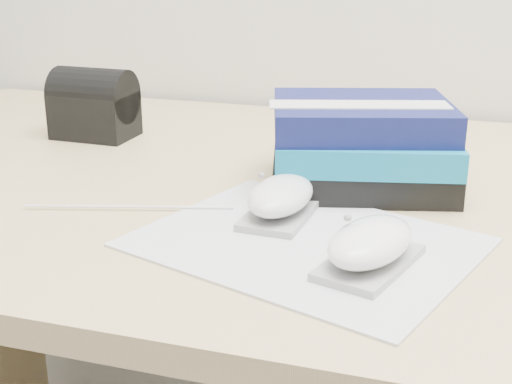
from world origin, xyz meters
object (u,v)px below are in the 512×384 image
(book_stack, at_px, (363,145))
(mouse_rear, at_px, (281,198))
(desk, at_px, (361,330))
(mouse_front, at_px, (370,245))
(pouch, at_px, (94,104))

(book_stack, bearing_deg, mouse_rear, -115.85)
(desk, xyz_separation_m, mouse_rear, (-0.07, -0.19, 0.26))
(mouse_front, bearing_deg, book_stack, 101.23)
(mouse_rear, relative_size, pouch, 0.99)
(desk, height_order, mouse_front, mouse_front)
(book_stack, bearing_deg, mouse_front, -78.77)
(desk, relative_size, pouch, 13.22)
(mouse_front, height_order, pouch, pouch)
(desk, distance_m, pouch, 0.52)
(mouse_rear, bearing_deg, book_stack, 64.15)
(mouse_rear, height_order, book_stack, book_stack)
(mouse_front, relative_size, book_stack, 0.52)
(book_stack, bearing_deg, desk, 86.40)
(pouch, bearing_deg, mouse_front, -35.83)
(mouse_rear, relative_size, book_stack, 0.47)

